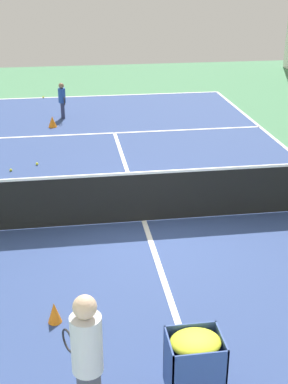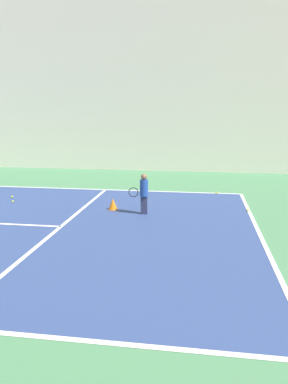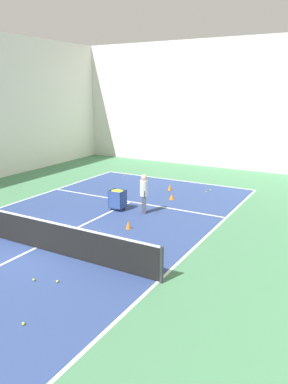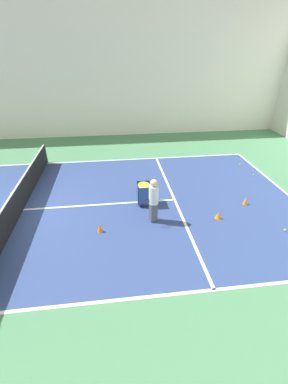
{
  "view_description": "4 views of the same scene",
  "coord_description": "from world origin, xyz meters",
  "px_view_note": "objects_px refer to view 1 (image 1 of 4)",
  "views": [
    {
      "loc": [
        1.42,
        9.48,
        4.78
      ],
      "look_at": [
        0.0,
        0.0,
        0.64
      ],
      "focal_mm": 50.0,
      "sensor_mm": 36.0,
      "label": 1
    },
    {
      "loc": [
        -8.75,
        -9.54,
        2.93
      ],
      "look_at": [
        1.53,
        -7.99,
        0.65
      ],
      "focal_mm": 35.0,
      "sensor_mm": 36.0,
      "label": 2
    },
    {
      "loc": [
        8.81,
        -8.24,
        5.13
      ],
      "look_at": [
        1.35,
        4.94,
        0.93
      ],
      "focal_mm": 35.0,
      "sensor_mm": 36.0,
      "label": 3
    },
    {
      "loc": [
        8.91,
        3.66,
        5.58
      ],
      "look_at": [
        0.12,
        4.76,
        0.53
      ],
      "focal_mm": 24.0,
      "sensor_mm": 36.0,
      "label": 4
    }
  ],
  "objects_px": {
    "training_cone_0": "(54,312)",
    "training_cone_1": "(52,122)",
    "coach_at_net": "(87,354)",
    "ball_cart": "(195,355)",
    "player_near_baseline": "(62,98)",
    "tennis_net": "(144,196)"
  },
  "relations": [
    {
      "from": "training_cone_0",
      "to": "training_cone_1",
      "type": "height_order",
      "value": "training_cone_1"
    },
    {
      "from": "coach_at_net",
      "to": "ball_cart",
      "type": "distance_m",
      "value": 1.28
    },
    {
      "from": "player_near_baseline",
      "to": "coach_at_net",
      "type": "bearing_deg",
      "value": -3.8
    },
    {
      "from": "coach_at_net",
      "to": "ball_cart",
      "type": "xyz_separation_m",
      "value": [
        -1.23,
        -0.18,
        -0.33
      ]
    },
    {
      "from": "tennis_net",
      "to": "ball_cart",
      "type": "relative_size",
      "value": 10.44
    },
    {
      "from": "ball_cart",
      "to": "training_cone_1",
      "type": "distance_m",
      "value": 11.89
    },
    {
      "from": "tennis_net",
      "to": "player_near_baseline",
      "type": "xyz_separation_m",
      "value": [
        1.52,
        -7.98,
        0.12
      ]
    },
    {
      "from": "tennis_net",
      "to": "training_cone_1",
      "type": "distance_m",
      "value": 7.25
    },
    {
      "from": "player_near_baseline",
      "to": "coach_at_net",
      "type": "height_order",
      "value": "coach_at_net"
    },
    {
      "from": "training_cone_0",
      "to": "training_cone_1",
      "type": "relative_size",
      "value": 0.94
    },
    {
      "from": "player_near_baseline",
      "to": "ball_cart",
      "type": "distance_m",
      "value": 12.81
    },
    {
      "from": "player_near_baseline",
      "to": "tennis_net",
      "type": "bearing_deg",
      "value": 6.23
    },
    {
      "from": "coach_at_net",
      "to": "training_cone_1",
      "type": "relative_size",
      "value": 4.98
    },
    {
      "from": "tennis_net",
      "to": "ball_cart",
      "type": "bearing_deg",
      "value": 88.54
    },
    {
      "from": "player_near_baseline",
      "to": "ball_cart",
      "type": "xyz_separation_m",
      "value": [
        -1.4,
        12.73,
        -0.03
      ]
    },
    {
      "from": "tennis_net",
      "to": "ball_cart",
      "type": "height_order",
      "value": "tennis_net"
    },
    {
      "from": "player_near_baseline",
      "to": "training_cone_0",
      "type": "distance_m",
      "value": 11.01
    },
    {
      "from": "tennis_net",
      "to": "ball_cart",
      "type": "xyz_separation_m",
      "value": [
        0.12,
        4.76,
        0.09
      ]
    },
    {
      "from": "ball_cart",
      "to": "training_cone_1",
      "type": "relative_size",
      "value": 2.67
    },
    {
      "from": "tennis_net",
      "to": "training_cone_0",
      "type": "relative_size",
      "value": 29.68
    },
    {
      "from": "player_near_baseline",
      "to": "coach_at_net",
      "type": "xyz_separation_m",
      "value": [
        -0.17,
        12.91,
        0.3
      ]
    },
    {
      "from": "ball_cart",
      "to": "player_near_baseline",
      "type": "bearing_deg",
      "value": -83.72
    }
  ]
}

